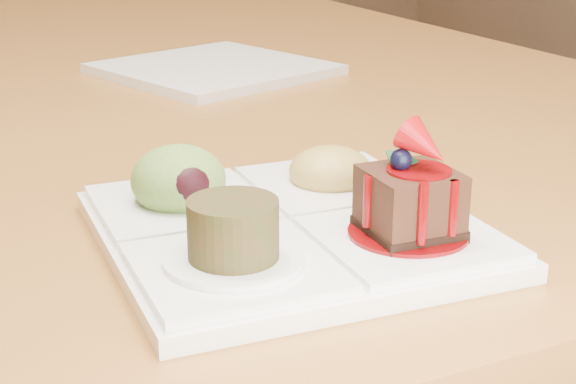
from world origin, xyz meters
name	(u,v)px	position (x,y,z in m)	size (l,w,h in m)	color
dining_table	(145,97)	(0.00, 0.00, 0.68)	(1.00, 1.80, 0.75)	#9D6B28
sampler_plate	(284,214)	(-0.12, -0.71, 0.77)	(0.25, 0.25, 0.09)	white
second_plate	(214,69)	(0.03, -0.19, 0.76)	(0.23, 0.23, 0.01)	white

